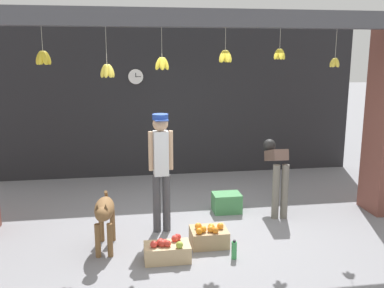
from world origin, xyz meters
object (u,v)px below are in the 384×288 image
Objects in this scene: worker_stooping at (276,168)px; shopkeeper at (161,163)px; water_bottle at (234,250)px; produce_box_green at (227,203)px; fruit_crate_apples at (167,251)px; fruit_crate_oranges at (209,236)px; dog at (104,213)px; wall_clock at (136,77)px.

shopkeeper is at bearing -162.79° from worker_stooping.
produce_box_green is at bearing 79.80° from water_bottle.
fruit_crate_oranges is at bearing 30.31° from fruit_crate_apples.
worker_stooping is (2.62, 0.94, 0.24)m from dog.
water_bottle is at bearing -61.52° from fruit_crate_oranges.
water_bottle is at bearing -100.20° from produce_box_green.
shopkeeper is at bearing -85.27° from wall_clock.
water_bottle is (-1.04, -1.44, -0.63)m from worker_stooping.
fruit_crate_oranges is (0.57, -0.56, -0.87)m from shopkeeper.
produce_box_green is 1.62m from water_bottle.
dog is 0.53× the size of shopkeeper.
produce_box_green is at bearing -153.92° from shopkeeper.
water_bottle is at bearing -74.94° from wall_clock.
wall_clock is (-1.05, 3.90, 1.93)m from water_bottle.
produce_box_green reaches higher than fruit_crate_oranges.
worker_stooping is 1.89m from water_bottle.
dog is 2.19m from produce_box_green.
worker_stooping is 3.54× the size of wall_clock.
shopkeeper is 1.51m from produce_box_green.
worker_stooping is (1.85, 0.45, -0.26)m from shopkeeper.
shopkeeper is 1.53× the size of worker_stooping.
shopkeeper is (0.77, 0.49, 0.50)m from dog.
shopkeeper is 1.56m from water_bottle.
fruit_crate_apples is 1.79× the size of wall_clock.
shopkeeper is 3.51× the size of fruit_crate_oranges.
water_bottle is (0.24, -0.43, -0.01)m from fruit_crate_oranges.
fruit_crate_apples is at bearing -149.69° from fruit_crate_oranges.
wall_clock reaches higher than dog.
dog is 1.40m from fruit_crate_oranges.
fruit_crate_oranges is at bearing 118.48° from water_bottle.
wall_clock is at bearing 173.55° from dog.
dog reaches higher than fruit_crate_oranges.
water_bottle is (0.81, -0.99, -0.89)m from shopkeeper.
shopkeeper is at bearing 135.62° from fruit_crate_oranges.
wall_clock reaches higher than fruit_crate_apples.
dog is at bearing -149.75° from produce_box_green.
water_bottle is at bearing 74.79° from dog.
water_bottle is (-0.29, -1.59, -0.04)m from produce_box_green.
fruit_crate_oranges reaches higher than fruit_crate_apples.
dog is at bearing 176.97° from fruit_crate_oranges.
produce_box_green is (1.87, 1.09, -0.35)m from dog.
fruit_crate_oranges is at bearing 132.97° from shopkeeper.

